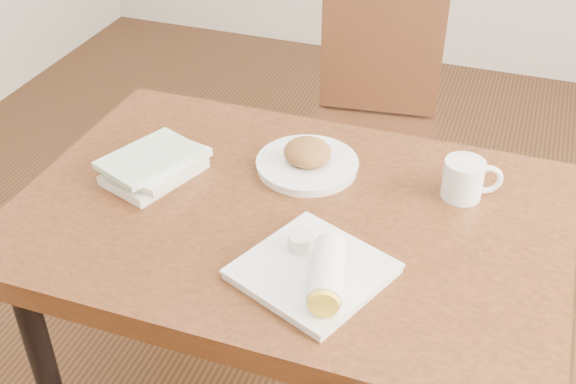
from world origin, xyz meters
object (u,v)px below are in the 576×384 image
(coffee_mug, at_px, (465,178))
(plate_burrito, at_px, (317,271))
(plate_scone, at_px, (307,160))
(table, at_px, (288,239))
(book_stack, at_px, (155,165))
(chair_far, at_px, (374,112))

(coffee_mug, distance_m, plate_burrito, 0.45)
(coffee_mug, bearing_deg, plate_burrito, -120.41)
(plate_scone, xyz_separation_m, plate_burrito, (0.14, -0.38, 0.00))
(table, bearing_deg, coffee_mug, 27.46)
(plate_scone, height_order, book_stack, plate_scone)
(chair_far, bearing_deg, table, -89.88)
(chair_far, bearing_deg, coffee_mug, -61.71)
(table, distance_m, coffee_mug, 0.43)
(table, relative_size, coffee_mug, 9.08)
(table, height_order, book_stack, book_stack)
(coffee_mug, xyz_separation_m, plate_burrito, (-0.23, -0.39, -0.02))
(coffee_mug, height_order, plate_burrito, coffee_mug)
(table, bearing_deg, chair_far, 90.12)
(table, distance_m, plate_burrito, 0.26)
(coffee_mug, relative_size, plate_burrito, 0.39)
(chair_far, distance_m, coffee_mug, 0.80)
(chair_far, relative_size, coffee_mug, 7.08)
(table, relative_size, plate_scone, 4.91)
(chair_far, xyz_separation_m, plate_burrito, (0.13, -1.06, 0.23))
(book_stack, bearing_deg, table, -4.11)
(table, height_order, plate_burrito, plate_burrito)
(table, bearing_deg, book_stack, 175.89)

